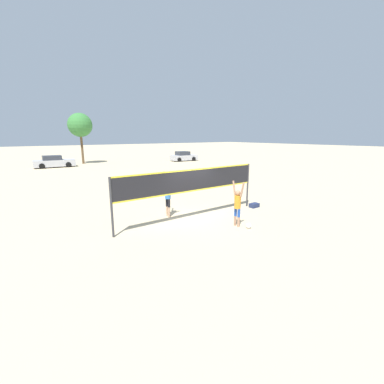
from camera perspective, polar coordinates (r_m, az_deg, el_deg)
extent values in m
plane|color=#C6B28C|center=(12.37, 0.00, -5.97)|extent=(200.00, 200.00, 0.00)
cylinder|color=#38383D|center=(10.33, -17.45, -3.37)|extent=(0.09, 0.09, 2.40)
cylinder|color=#38383D|center=(14.58, 12.25, 1.47)|extent=(0.09, 0.09, 2.40)
cube|color=black|center=(11.91, 0.00, 2.60)|extent=(7.57, 0.02, 1.05)
cube|color=yellow|center=(11.83, 0.00, 4.96)|extent=(7.57, 0.03, 0.06)
cube|color=yellow|center=(12.00, 0.00, 0.27)|extent=(7.57, 0.03, 0.06)
cylinder|color=tan|center=(11.45, 10.29, -6.53)|extent=(0.11, 0.11, 0.45)
cylinder|color=#1E47A5|center=(11.33, 10.37, -4.59)|extent=(0.12, 0.12, 0.37)
cylinder|color=tan|center=(11.58, 9.57, -6.29)|extent=(0.11, 0.11, 0.45)
cylinder|color=#1E47A5|center=(11.46, 9.65, -4.36)|extent=(0.12, 0.12, 0.37)
cylinder|color=orange|center=(11.26, 10.10, -2.18)|extent=(0.28, 0.28, 0.58)
sphere|color=tan|center=(11.17, 10.18, -0.19)|extent=(0.22, 0.22, 0.22)
cylinder|color=tan|center=(10.98, 11.10, 0.47)|extent=(0.08, 0.21, 0.65)
cylinder|color=tan|center=(11.30, 9.34, 0.88)|extent=(0.08, 0.21, 0.65)
cylinder|color=tan|center=(12.79, -5.56, -4.23)|extent=(0.11, 0.11, 0.50)
cylinder|color=black|center=(12.66, -5.60, -2.27)|extent=(0.12, 0.12, 0.41)
cylinder|color=tan|center=(12.62, -5.10, -4.45)|extent=(0.11, 0.11, 0.50)
cylinder|color=black|center=(12.50, -5.14, -2.46)|extent=(0.12, 0.12, 0.41)
cylinder|color=#3372BF|center=(12.46, -5.42, -0.04)|extent=(0.28, 0.28, 0.64)
sphere|color=tan|center=(12.37, -5.46, 1.98)|extent=(0.25, 0.25, 0.25)
cylinder|color=tan|center=(12.54, -6.05, 3.02)|extent=(0.08, 0.23, 0.72)
cylinder|color=tan|center=(12.13, -4.89, 2.72)|extent=(0.08, 0.23, 0.72)
sphere|color=white|center=(11.38, 12.46, -7.34)|extent=(0.23, 0.23, 0.23)
cube|color=navy|center=(14.67, 13.65, -2.89)|extent=(0.53, 0.34, 0.23)
cube|color=#B7B7BC|center=(36.30, -28.22, 5.69)|extent=(4.74, 1.96, 0.80)
cube|color=#2D333D|center=(36.23, -28.70, 6.70)|extent=(2.17, 1.69, 0.54)
cylinder|color=black|center=(37.29, -26.10, 5.72)|extent=(0.65, 0.25, 0.64)
cylinder|color=black|center=(35.67, -25.75, 5.50)|extent=(0.65, 0.25, 0.64)
cylinder|color=black|center=(37.04, -30.53, 5.22)|extent=(0.65, 0.25, 0.64)
cylinder|color=black|center=(35.41, -30.38, 4.98)|extent=(0.65, 0.25, 0.64)
cube|color=#B7B7BC|center=(40.21, -1.84, 7.66)|extent=(4.23, 2.29, 0.77)
cube|color=#2D333D|center=(40.07, -2.11, 8.61)|extent=(2.00, 1.91, 0.58)
cylinder|color=black|center=(41.61, -0.88, 7.57)|extent=(0.66, 0.29, 0.64)
cylinder|color=black|center=(40.07, 0.36, 7.38)|extent=(0.66, 0.29, 0.64)
cylinder|color=black|center=(40.45, -4.02, 7.39)|extent=(0.66, 0.29, 0.64)
cylinder|color=black|center=(38.87, -2.86, 7.20)|extent=(0.66, 0.29, 0.64)
cylinder|color=brown|center=(39.19, -23.24, 9.01)|extent=(0.31, 0.31, 4.39)
sphere|color=#387A38|center=(39.17, -23.63, 13.49)|extent=(3.20, 3.20, 3.20)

